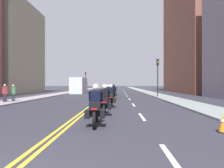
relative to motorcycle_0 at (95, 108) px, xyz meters
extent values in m
plane|color=#2C2B35|center=(-1.14, 42.27, -0.68)|extent=(264.00, 264.00, 0.00)
cube|color=gray|center=(-8.87, 42.27, -0.62)|extent=(2.48, 144.00, 0.12)
cube|color=gray|center=(6.58, 42.27, -0.62)|extent=(2.48, 144.00, 0.12)
cube|color=yellow|center=(-1.26, 42.27, -0.68)|extent=(0.12, 132.00, 0.01)
cube|color=yellow|center=(-1.02, 42.27, -0.68)|extent=(0.12, 132.00, 0.01)
cube|color=silver|center=(2.10, -3.73, -0.68)|extent=(0.14, 2.40, 0.01)
cube|color=silver|center=(2.10, 2.27, -0.68)|extent=(0.14, 2.40, 0.01)
cube|color=silver|center=(2.10, 8.27, -0.68)|extent=(0.14, 2.40, 0.01)
cube|color=silver|center=(2.10, 14.27, -0.68)|extent=(0.14, 2.40, 0.01)
cube|color=silver|center=(2.10, 20.27, -0.68)|extent=(0.14, 2.40, 0.01)
cube|color=silver|center=(2.10, 26.27, -0.68)|extent=(0.14, 2.40, 0.01)
cube|color=silver|center=(2.10, 32.27, -0.68)|extent=(0.14, 2.40, 0.01)
cube|color=silver|center=(2.10, 38.27, -0.68)|extent=(0.14, 2.40, 0.01)
cube|color=silver|center=(2.10, 44.27, -0.68)|extent=(0.14, 2.40, 0.01)
cube|color=silver|center=(2.10, 50.27, -0.68)|extent=(0.14, 2.40, 0.01)
cube|color=#9E977C|center=(-17.50, 26.78, 7.12)|extent=(6.32, 14.09, 15.60)
cube|color=brown|center=(16.55, 32.75, 12.79)|extent=(8.98, 21.26, 26.94)
cube|color=#2D3847|center=(21.06, 32.75, 6.05)|extent=(0.04, 17.86, 0.90)
cube|color=#2D3847|center=(21.06, 32.75, 13.46)|extent=(0.04, 17.86, 0.90)
cylinder|color=black|center=(-0.05, 0.92, -0.35)|extent=(0.14, 0.67, 0.67)
cylinder|color=black|center=(0.03, -0.67, -0.35)|extent=(0.14, 0.67, 0.67)
cube|color=silver|center=(-0.05, 0.92, 0.01)|extent=(0.16, 0.33, 0.04)
cube|color=black|center=(-0.01, 0.13, -0.07)|extent=(0.38, 1.22, 0.40)
cube|color=black|center=(0.03, -0.59, 0.15)|extent=(0.42, 0.38, 0.28)
cube|color=red|center=(0.04, -0.78, 0.07)|extent=(0.20, 0.04, 0.06)
cube|color=black|center=(-0.26, -0.36, -0.17)|extent=(0.22, 0.45, 0.32)
cube|color=black|center=(0.30, -0.33, -0.17)|extent=(0.22, 0.45, 0.32)
cube|color=#B2C1CC|center=(-0.03, 0.63, 0.31)|extent=(0.37, 0.14, 0.36)
cube|color=black|center=(0.00, 0.08, 0.42)|extent=(0.41, 0.28, 0.58)
cylinder|color=black|center=(-0.25, 0.21, 0.47)|extent=(0.11, 0.29, 0.45)
cylinder|color=black|center=(0.23, 0.24, 0.47)|extent=(0.11, 0.29, 0.45)
sphere|color=white|center=(-0.01, 0.11, 0.86)|extent=(0.26, 0.26, 0.26)
cylinder|color=black|center=(0.12, 3.73, -0.37)|extent=(0.13, 0.63, 0.62)
cylinder|color=black|center=(0.18, 2.25, -0.37)|extent=(0.13, 0.63, 0.62)
cube|color=silver|center=(0.12, 3.73, -0.04)|extent=(0.15, 0.33, 0.04)
cube|color=black|center=(0.15, 2.99, -0.09)|extent=(0.37, 1.14, 0.40)
cube|color=black|center=(0.17, 2.32, 0.13)|extent=(0.41, 0.38, 0.28)
cube|color=red|center=(0.18, 2.13, 0.05)|extent=(0.20, 0.04, 0.06)
cube|color=black|center=(-0.12, 2.53, -0.19)|extent=(0.22, 0.45, 0.32)
cube|color=black|center=(0.44, 2.55, -0.19)|extent=(0.22, 0.45, 0.32)
cube|color=#B2C1CC|center=(0.13, 3.46, 0.29)|extent=(0.36, 0.14, 0.36)
cube|color=black|center=(0.15, 2.94, 0.40)|extent=(0.41, 0.28, 0.59)
cylinder|color=black|center=(-0.10, 3.08, 0.45)|extent=(0.11, 0.28, 0.45)
cylinder|color=black|center=(0.38, 3.10, 0.45)|extent=(0.11, 0.28, 0.45)
sphere|color=white|center=(0.15, 2.97, 0.84)|extent=(0.26, 0.26, 0.26)
cylinder|color=black|center=(0.38, 7.46, -0.35)|extent=(0.14, 0.66, 0.66)
cylinder|color=black|center=(0.32, 5.88, -0.35)|extent=(0.14, 0.66, 0.66)
cube|color=silver|center=(0.38, 7.46, 0.00)|extent=(0.15, 0.33, 0.04)
cube|color=black|center=(0.35, 6.67, -0.07)|extent=(0.37, 1.21, 0.40)
cube|color=black|center=(0.33, 5.96, 0.15)|extent=(0.41, 0.38, 0.28)
cube|color=red|center=(0.32, 5.77, 0.07)|extent=(0.20, 0.04, 0.06)
cube|color=black|center=(0.05, 6.21, -0.17)|extent=(0.22, 0.45, 0.32)
cube|color=black|center=(0.61, 6.19, -0.17)|extent=(0.22, 0.45, 0.32)
cube|color=#B2C1CC|center=(0.37, 7.17, 0.31)|extent=(0.36, 0.14, 0.36)
cube|color=black|center=(0.35, 6.62, 0.41)|extent=(0.41, 0.28, 0.56)
cylinder|color=black|center=(0.12, 6.78, 0.46)|extent=(0.11, 0.28, 0.45)
cylinder|color=black|center=(0.60, 6.76, 0.46)|extent=(0.11, 0.28, 0.45)
sphere|color=white|center=(0.35, 6.65, 0.82)|extent=(0.26, 0.26, 0.26)
cylinder|color=black|center=(-0.08, 11.00, -0.37)|extent=(0.13, 0.62, 0.62)
cylinder|color=black|center=(-0.09, 9.47, -0.37)|extent=(0.13, 0.62, 0.62)
cube|color=silver|center=(-0.08, 11.00, -0.04)|extent=(0.14, 0.32, 0.04)
cube|color=black|center=(-0.08, 10.23, -0.09)|extent=(0.33, 1.17, 0.40)
cube|color=black|center=(-0.09, 9.54, 0.13)|extent=(0.40, 0.36, 0.28)
cube|color=red|center=(-0.09, 9.35, 0.05)|extent=(0.20, 0.03, 0.06)
cube|color=black|center=(-0.36, 9.77, -0.19)|extent=(0.20, 0.44, 0.32)
cube|color=black|center=(0.20, 9.77, -0.19)|extent=(0.20, 0.44, 0.32)
cube|color=#B2C1CC|center=(-0.08, 10.72, 0.29)|extent=(0.36, 0.12, 0.36)
cube|color=black|center=(-0.08, 10.18, 0.38)|extent=(0.40, 0.26, 0.55)
cylinder|color=black|center=(-0.32, 10.33, 0.43)|extent=(0.10, 0.28, 0.45)
cylinder|color=black|center=(0.16, 10.33, 0.43)|extent=(0.10, 0.28, 0.45)
sphere|color=white|center=(-0.08, 10.21, 0.80)|extent=(0.26, 0.26, 0.26)
cylinder|color=black|center=(0.39, 15.05, -0.35)|extent=(0.14, 0.65, 0.65)
cylinder|color=black|center=(0.34, 13.50, -0.35)|extent=(0.14, 0.65, 0.65)
cube|color=silver|center=(0.39, 15.05, -0.01)|extent=(0.15, 0.32, 0.04)
cube|color=black|center=(0.36, 14.27, -0.07)|extent=(0.36, 1.19, 0.40)
cube|color=black|center=(0.34, 13.57, 0.15)|extent=(0.41, 0.37, 0.28)
cube|color=red|center=(0.33, 13.38, 0.07)|extent=(0.20, 0.04, 0.06)
cube|color=black|center=(0.07, 13.82, -0.17)|extent=(0.22, 0.45, 0.32)
cube|color=black|center=(0.63, 13.80, -0.17)|extent=(0.22, 0.45, 0.32)
cube|color=#B2C1CC|center=(0.38, 14.77, 0.31)|extent=(0.36, 0.13, 0.36)
cube|color=black|center=(0.36, 14.22, 0.41)|extent=(0.41, 0.27, 0.57)
cylinder|color=black|center=(0.13, 14.38, 0.46)|extent=(0.11, 0.28, 0.45)
cylinder|color=black|center=(0.61, 14.37, 0.46)|extent=(0.11, 0.28, 0.45)
sphere|color=black|center=(0.36, 14.25, 0.83)|extent=(0.26, 0.26, 0.26)
cylinder|color=black|center=(-0.14, 17.98, -0.35)|extent=(0.14, 0.66, 0.65)
cylinder|color=black|center=(-0.08, 16.34, -0.35)|extent=(0.14, 0.66, 0.65)
cube|color=silver|center=(-0.14, 17.98, -0.01)|extent=(0.15, 0.32, 0.04)
cube|color=black|center=(-0.11, 17.16, -0.07)|extent=(0.37, 1.26, 0.40)
cube|color=black|center=(-0.08, 16.42, 0.15)|extent=(0.41, 0.37, 0.28)
cube|color=red|center=(-0.07, 16.23, 0.07)|extent=(0.20, 0.04, 0.06)
cube|color=black|center=(-0.37, 16.66, -0.17)|extent=(0.22, 0.45, 0.32)
cube|color=black|center=(0.19, 16.68, -0.17)|extent=(0.22, 0.45, 0.32)
cube|color=#B2C1CC|center=(-0.13, 17.69, 0.31)|extent=(0.36, 0.14, 0.36)
cube|color=black|center=(-0.10, 17.11, 0.40)|extent=(0.41, 0.27, 0.55)
cylinder|color=black|center=(-0.35, 17.25, 0.45)|extent=(0.11, 0.28, 0.45)
cylinder|color=black|center=(0.13, 17.27, 0.45)|extent=(0.11, 0.28, 0.45)
sphere|color=white|center=(-0.10, 17.14, 0.82)|extent=(0.26, 0.26, 0.26)
cylinder|color=black|center=(0.11, 21.81, -0.36)|extent=(0.16, 0.65, 0.64)
cylinder|color=black|center=(0.18, 20.23, -0.36)|extent=(0.16, 0.65, 0.64)
cube|color=silver|center=(0.11, 21.81, -0.02)|extent=(0.15, 0.33, 0.04)
cube|color=black|center=(0.15, 21.02, -0.08)|extent=(0.37, 1.22, 0.40)
cube|color=black|center=(0.18, 20.30, 0.14)|extent=(0.42, 0.38, 0.28)
cube|color=red|center=(0.19, 20.11, 0.06)|extent=(0.20, 0.04, 0.06)
cube|color=black|center=(-0.11, 20.53, -0.18)|extent=(0.22, 0.45, 0.32)
cube|color=black|center=(0.45, 20.55, -0.18)|extent=(0.22, 0.45, 0.32)
cube|color=#B2C1CC|center=(0.13, 21.53, 0.30)|extent=(0.36, 0.14, 0.36)
cube|color=black|center=(0.15, 20.97, 0.39)|extent=(0.41, 0.28, 0.54)
cylinder|color=black|center=(-0.10, 21.11, 0.44)|extent=(0.11, 0.28, 0.45)
cylinder|color=black|center=(0.38, 21.13, 0.44)|extent=(0.11, 0.28, 0.45)
sphere|color=white|center=(0.15, 21.00, 0.80)|extent=(0.26, 0.26, 0.26)
cylinder|color=black|center=(0.11, 25.47, -0.35)|extent=(0.14, 0.66, 0.66)
cylinder|color=black|center=(0.13, 23.87, -0.35)|extent=(0.14, 0.66, 0.66)
cube|color=silver|center=(0.11, 25.47, 0.00)|extent=(0.14, 0.32, 0.04)
cube|color=black|center=(0.12, 24.67, -0.07)|extent=(0.33, 1.21, 0.40)
cube|color=black|center=(0.13, 23.95, 0.15)|extent=(0.40, 0.36, 0.28)
cube|color=red|center=(0.13, 23.76, 0.07)|extent=(0.20, 0.03, 0.06)
cube|color=black|center=(-0.15, 24.19, -0.17)|extent=(0.20, 0.44, 0.32)
cube|color=black|center=(0.41, 24.20, -0.17)|extent=(0.20, 0.44, 0.32)
cube|color=#B2C1CC|center=(0.11, 25.18, 0.31)|extent=(0.36, 0.13, 0.36)
cube|color=black|center=(0.12, 24.62, 0.38)|extent=(0.40, 0.26, 0.51)
cylinder|color=black|center=(-0.12, 24.77, 0.43)|extent=(0.10, 0.28, 0.45)
cylinder|color=black|center=(0.36, 24.77, 0.43)|extent=(0.10, 0.28, 0.45)
sphere|color=black|center=(0.12, 24.65, 0.78)|extent=(0.26, 0.26, 0.26)
cube|color=black|center=(4.50, -1.02, -0.67)|extent=(0.34, 0.34, 0.03)
cone|color=orange|center=(4.50, -1.02, -0.35)|extent=(0.27, 0.27, 0.61)
cylinder|color=white|center=(4.50, -1.02, -0.28)|extent=(0.18, 0.18, 0.08)
cylinder|color=black|center=(5.74, 17.44, 1.33)|extent=(0.12, 0.12, 4.02)
cube|color=black|center=(5.74, 17.44, 3.69)|extent=(0.28, 0.28, 0.80)
sphere|color=yellow|center=(5.74, 17.29, 3.69)|extent=(0.18, 0.18, 0.18)
cylinder|color=black|center=(-8.03, 46.94, 1.42)|extent=(0.12, 0.12, 4.21)
cube|color=black|center=(-8.03, 46.94, 3.88)|extent=(0.28, 0.28, 0.80)
sphere|color=red|center=(-8.03, 46.79, 4.16)|extent=(0.18, 0.18, 0.18)
cube|color=#272633|center=(-8.96, 9.32, -0.28)|extent=(0.33, 0.34, 0.80)
cube|color=#9F373B|center=(-8.96, 9.32, 0.44)|extent=(0.39, 0.42, 0.63)
sphere|color=tan|center=(-8.96, 9.32, 0.87)|extent=(0.22, 0.22, 0.22)
cube|color=#242E2E|center=(-8.48, 9.85, -0.29)|extent=(0.33, 0.34, 0.78)
cube|color=#3F8051|center=(-8.48, 9.85, 0.40)|extent=(0.40, 0.42, 0.61)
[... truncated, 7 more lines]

